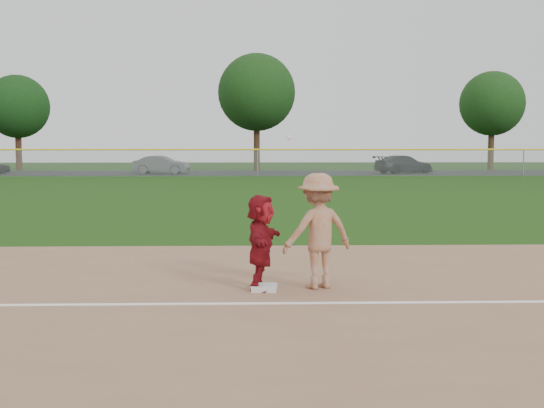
{
  "coord_description": "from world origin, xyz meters",
  "views": [
    {
      "loc": [
        -0.34,
        -10.7,
        2.37
      ],
      "look_at": [
        0.0,
        1.5,
        1.3
      ],
      "focal_mm": 45.0,
      "sensor_mm": 36.0,
      "label": 1
    }
  ],
  "objects_px": {
    "car_right": "(404,164)",
    "base_runner": "(261,242)",
    "car_mid": "(162,165)",
    "first_base": "(264,288)"
  },
  "relations": [
    {
      "from": "first_base",
      "to": "base_runner",
      "type": "xyz_separation_m",
      "value": [
        -0.05,
        0.09,
        0.73
      ]
    },
    {
      "from": "base_runner",
      "to": "car_mid",
      "type": "bearing_deg",
      "value": 19.59
    },
    {
      "from": "base_runner",
      "to": "first_base",
      "type": "bearing_deg",
      "value": -139.28
    },
    {
      "from": "first_base",
      "to": "car_mid",
      "type": "relative_size",
      "value": 0.09
    },
    {
      "from": "car_mid",
      "to": "car_right",
      "type": "bearing_deg",
      "value": -82.91
    },
    {
      "from": "base_runner",
      "to": "car_mid",
      "type": "distance_m",
      "value": 45.23
    },
    {
      "from": "base_runner",
      "to": "car_mid",
      "type": "relative_size",
      "value": 0.35
    },
    {
      "from": "car_right",
      "to": "base_runner",
      "type": "bearing_deg",
      "value": 141.46
    },
    {
      "from": "base_runner",
      "to": "car_right",
      "type": "distance_m",
      "value": 46.45
    },
    {
      "from": "first_base",
      "to": "base_runner",
      "type": "distance_m",
      "value": 0.74
    }
  ]
}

